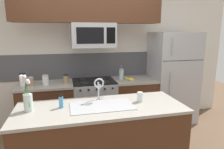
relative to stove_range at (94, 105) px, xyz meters
name	(u,v)px	position (x,y,z in m)	size (l,w,h in m)	color
rear_partition	(106,57)	(0.30, 0.38, 0.84)	(5.20, 0.10, 2.60)	silver
splash_band	(91,65)	(0.00, 0.32, 0.69)	(3.37, 0.01, 0.48)	#4C4C51
back_counter_left	(47,109)	(-0.84, 0.00, -0.01)	(0.94, 0.65, 0.91)	#4C2B19
back_counter_right	(133,102)	(0.77, 0.00, -0.01)	(0.81, 0.65, 0.91)	#4C2B19
stove_range	(94,105)	(0.00, 0.00, 0.00)	(0.76, 0.64, 0.93)	#A8AAAF
microwave	(93,35)	(0.00, -0.02, 1.27)	(0.74, 0.40, 0.41)	#A8AAAF
upper_cabinet_band	(89,4)	(-0.07, -0.05, 1.78)	(2.45, 0.34, 0.60)	#4C2B19
refrigerator	(172,77)	(1.59, 0.02, 0.43)	(0.86, 0.74, 1.79)	#A8AAAF
storage_jar_tall	(23,79)	(-1.19, 0.00, 0.55)	(0.11, 0.11, 0.21)	silver
storage_jar_medium	(31,81)	(-1.07, -0.01, 0.52)	(0.10, 0.10, 0.14)	#997F5B
storage_jar_short	(46,80)	(-0.83, -0.04, 0.53)	(0.10, 0.10, 0.17)	silver
storage_jar_squat	(66,79)	(-0.49, -0.01, 0.52)	(0.09, 0.09, 0.15)	#997F5B
banana_bunch	(130,79)	(0.67, -0.06, 0.47)	(0.19, 0.16, 0.08)	yellow
french_press	(121,74)	(0.54, 0.06, 0.55)	(0.09, 0.09, 0.27)	silver
island_counter	(102,140)	(-0.10, -1.25, -0.01)	(2.02, 0.79, 0.91)	#4C2B19
kitchen_sink	(102,111)	(-0.09, -1.25, 0.38)	(0.76, 0.42, 0.16)	#ADAFB5
sink_faucet	(99,86)	(-0.09, -1.04, 0.65)	(0.14, 0.14, 0.31)	#B7BABF
dish_soap_bottle	(61,102)	(-0.56, -1.18, 0.52)	(0.06, 0.05, 0.16)	#4C93C6
drinking_glass	(140,97)	(0.42, -1.20, 0.51)	(0.07, 0.07, 0.13)	silver
flower_vase	(28,100)	(-0.93, -1.20, 0.58)	(0.13, 0.15, 0.43)	silver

